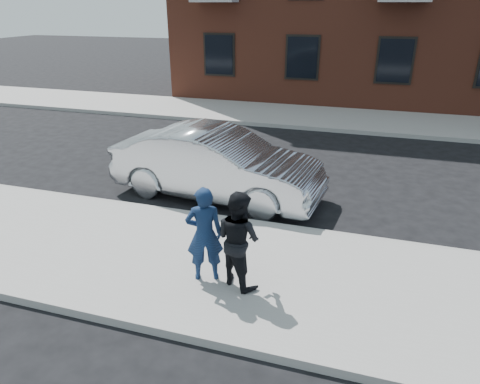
% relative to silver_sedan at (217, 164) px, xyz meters
% --- Properties ---
extents(ground, '(100.00, 100.00, 0.00)m').
position_rel_silver_sedan_xyz_m(ground, '(4.01, -2.84, -0.84)').
color(ground, black).
rests_on(ground, ground).
extents(near_sidewalk, '(50.00, 3.50, 0.15)m').
position_rel_silver_sedan_xyz_m(near_sidewalk, '(4.01, -3.09, -0.76)').
color(near_sidewalk, '#9A9691').
rests_on(near_sidewalk, ground).
extents(near_curb, '(50.00, 0.10, 0.15)m').
position_rel_silver_sedan_xyz_m(near_curb, '(4.01, -1.29, -0.76)').
color(near_curb, '#999691').
rests_on(near_curb, ground).
extents(far_sidewalk, '(50.00, 3.50, 0.15)m').
position_rel_silver_sedan_xyz_m(far_sidewalk, '(4.01, 8.41, -0.76)').
color(far_sidewalk, '#9A9691').
rests_on(far_sidewalk, ground).
extents(far_curb, '(50.00, 0.10, 0.15)m').
position_rel_silver_sedan_xyz_m(far_curb, '(4.01, 6.61, -0.76)').
color(far_curb, '#999691').
rests_on(far_curb, ground).
extents(silver_sedan, '(5.24, 2.34, 1.67)m').
position_rel_silver_sedan_xyz_m(silver_sedan, '(0.00, 0.00, 0.00)').
color(silver_sedan, '#B7BABF').
rests_on(silver_sedan, ground).
extents(man_hoodie, '(0.70, 0.59, 1.64)m').
position_rel_silver_sedan_xyz_m(man_hoodie, '(1.04, -3.47, 0.13)').
color(man_hoodie, navy).
rests_on(man_hoodie, near_sidewalk).
extents(man_peacoat, '(0.98, 0.92, 1.62)m').
position_rel_silver_sedan_xyz_m(man_peacoat, '(1.60, -3.44, 0.12)').
color(man_peacoat, black).
rests_on(man_peacoat, near_sidewalk).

